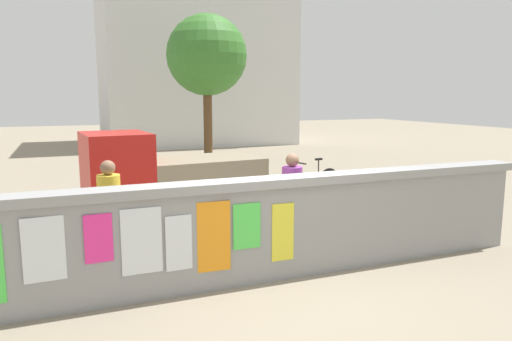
{
  "coord_description": "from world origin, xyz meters",
  "views": [
    {
      "loc": [
        -2.71,
        -5.86,
        2.56
      ],
      "look_at": [
        0.47,
        2.02,
        1.21
      ],
      "focal_mm": 33.22,
      "sensor_mm": 36.0,
      "label": 1
    }
  ],
  "objects_px": {
    "person_walking": "(109,202)",
    "person_bystander": "(292,191)",
    "auto_rickshaw_truck": "(166,177)",
    "tree_roadside": "(207,56)",
    "motorcycle": "(372,193)",
    "bicycle_near": "(314,181)"
  },
  "relations": [
    {
      "from": "person_bystander",
      "to": "person_walking",
      "type": "bearing_deg",
      "value": 174.42
    },
    {
      "from": "auto_rickshaw_truck",
      "to": "person_bystander",
      "type": "height_order",
      "value": "auto_rickshaw_truck"
    },
    {
      "from": "motorcycle",
      "to": "person_bystander",
      "type": "xyz_separation_m",
      "value": [
        -2.71,
        -1.52,
        0.52
      ]
    },
    {
      "from": "auto_rickshaw_truck",
      "to": "bicycle_near",
      "type": "xyz_separation_m",
      "value": [
        4.03,
        1.02,
        -0.54
      ]
    },
    {
      "from": "motorcycle",
      "to": "person_bystander",
      "type": "relative_size",
      "value": 1.16
    },
    {
      "from": "motorcycle",
      "to": "tree_roadside",
      "type": "xyz_separation_m",
      "value": [
        -0.97,
        9.39,
        3.6
      ]
    },
    {
      "from": "person_walking",
      "to": "person_bystander",
      "type": "height_order",
      "value": "same"
    },
    {
      "from": "bicycle_near",
      "to": "person_bystander",
      "type": "xyz_separation_m",
      "value": [
        -2.47,
        -3.7,
        0.62
      ]
    },
    {
      "from": "person_bystander",
      "to": "tree_roadside",
      "type": "distance_m",
      "value": 11.47
    },
    {
      "from": "motorcycle",
      "to": "bicycle_near",
      "type": "xyz_separation_m",
      "value": [
        -0.24,
        2.17,
        -0.1
      ]
    },
    {
      "from": "auto_rickshaw_truck",
      "to": "motorcycle",
      "type": "xyz_separation_m",
      "value": [
        4.28,
        -1.16,
        -0.44
      ]
    },
    {
      "from": "auto_rickshaw_truck",
      "to": "tree_roadside",
      "type": "distance_m",
      "value": 9.42
    },
    {
      "from": "bicycle_near",
      "to": "person_walking",
      "type": "height_order",
      "value": "person_walking"
    },
    {
      "from": "motorcycle",
      "to": "tree_roadside",
      "type": "bearing_deg",
      "value": 95.92
    },
    {
      "from": "motorcycle",
      "to": "bicycle_near",
      "type": "distance_m",
      "value": 2.19
    },
    {
      "from": "motorcycle",
      "to": "tree_roadside",
      "type": "distance_m",
      "value": 10.1
    },
    {
      "from": "auto_rickshaw_truck",
      "to": "person_bystander",
      "type": "distance_m",
      "value": 3.1
    },
    {
      "from": "person_walking",
      "to": "person_bystander",
      "type": "bearing_deg",
      "value": -5.58
    },
    {
      "from": "person_walking",
      "to": "person_bystander",
      "type": "relative_size",
      "value": 1.0
    },
    {
      "from": "bicycle_near",
      "to": "person_bystander",
      "type": "relative_size",
      "value": 1.03
    },
    {
      "from": "auto_rickshaw_truck",
      "to": "person_walking",
      "type": "bearing_deg",
      "value": -119.02
    },
    {
      "from": "person_walking",
      "to": "bicycle_near",
      "type": "bearing_deg",
      "value": 32.47
    }
  ]
}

